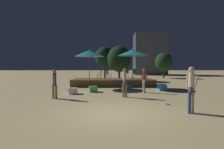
{
  "coord_description": "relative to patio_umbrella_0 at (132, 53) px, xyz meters",
  "views": [
    {
      "loc": [
        -0.01,
        -6.99,
        1.95
      ],
      "look_at": [
        0.0,
        4.15,
        1.36
      ],
      "focal_mm": 28.0,
      "sensor_mm": 36.0,
      "label": 1
    }
  ],
  "objects": [
    {
      "name": "cube_seat_0",
      "position": [
        2.12,
        -1.55,
        -2.8
      ],
      "size": [
        0.65,
        0.65,
        0.46
      ],
      "rotation": [
        0.0,
        0.0,
        0.09
      ],
      "color": "#2D9EDB",
      "rests_on": "ground"
    },
    {
      "name": "cube_seat_3",
      "position": [
        -4.42,
        -3.21,
        -2.82
      ],
      "size": [
        0.58,
        0.58,
        0.41
      ],
      "rotation": [
        0.0,
        0.0,
        0.1
      ],
      "color": "white",
      "rests_on": "ground"
    },
    {
      "name": "background_tree_0",
      "position": [
        -2.85,
        11.26,
        0.12
      ],
      "size": [
        2.83,
        2.83,
        4.72
      ],
      "color": "#3D2B1C",
      "rests_on": "ground"
    },
    {
      "name": "ground_plane",
      "position": [
        -1.75,
        -8.04,
        -3.03
      ],
      "size": [
        120.0,
        120.0,
        0.0
      ],
      "primitive_type": "plane",
      "color": "tan"
    },
    {
      "name": "cube_seat_1",
      "position": [
        -3.15,
        -2.3,
        -2.83
      ],
      "size": [
        0.69,
        0.69,
        0.41
      ],
      "rotation": [
        0.0,
        0.0,
        0.23
      ],
      "color": "#4CC651",
      "rests_on": "ground"
    },
    {
      "name": "background_tree_2",
      "position": [
        -0.83,
        7.12,
        -0.28
      ],
      "size": [
        2.99,
        2.99,
        4.4
      ],
      "color": "#3D2B1C",
      "rests_on": "ground"
    },
    {
      "name": "patio_umbrella_0",
      "position": [
        0.0,
        0.0,
        0.0
      ],
      "size": [
        2.67,
        2.67,
        3.39
      ],
      "color": "brown",
      "rests_on": "ground"
    },
    {
      "name": "distant_building",
      "position": [
        6.14,
        21.77,
        1.21
      ],
      "size": [
        6.47,
        4.66,
        8.47
      ],
      "color": "#4C5666",
      "rests_on": "ground"
    },
    {
      "name": "bistro_chair_0",
      "position": [
        -0.32,
        2.25,
        -1.78
      ],
      "size": [
        0.47,
        0.48,
        0.9
      ],
      "rotation": [
        0.0,
        0.0,
        3.74
      ],
      "color": "#47474C",
      "rests_on": "wooden_deck"
    },
    {
      "name": "bistro_chair_3",
      "position": [
        0.29,
        1.04,
        -1.78
      ],
      "size": [
        0.44,
        0.44,
        0.9
      ],
      "rotation": [
        0.0,
        0.0,
        3.52
      ],
      "color": "#47474C",
      "rests_on": "wooden_deck"
    },
    {
      "name": "bistro_chair_2",
      "position": [
        -2.86,
        0.98,
        -1.78
      ],
      "size": [
        0.4,
        0.4,
        0.9
      ],
      "rotation": [
        0.0,
        0.0,
        4.62
      ],
      "color": "#47474C",
      "rests_on": "wooden_deck"
    },
    {
      "name": "patio_umbrella_1",
      "position": [
        -3.69,
        -0.13,
        -0.08
      ],
      "size": [
        2.59,
        2.59,
        3.31
      ],
      "color": "brown",
      "rests_on": "ground"
    },
    {
      "name": "background_tree_1",
      "position": [
        6.13,
        11.58,
        -0.62
      ],
      "size": [
        2.62,
        2.62,
        3.87
      ],
      "color": "#3D2B1C",
      "rests_on": "ground"
    },
    {
      "name": "person_2",
      "position": [
        0.52,
        -2.65,
        -2.1
      ],
      "size": [
        0.49,
        0.3,
        1.71
      ],
      "rotation": [
        0.0,
        0.0,
        4.24
      ],
      "color": "#997051",
      "rests_on": "ground"
    },
    {
      "name": "frisbee_disc",
      "position": [
        1.0,
        -6.46,
        -3.01
      ],
      "size": [
        0.24,
        0.24,
        0.03
      ],
      "color": "#E54C99",
      "rests_on": "ground"
    },
    {
      "name": "person_0",
      "position": [
        -0.99,
        -4.44,
        -2.05
      ],
      "size": [
        0.3,
        0.5,
        1.78
      ],
      "rotation": [
        0.0,
        0.0,
        6.21
      ],
      "color": "#997051",
      "rests_on": "ground"
    },
    {
      "name": "person_3",
      "position": [
        1.45,
        -8.0,
        -1.96
      ],
      "size": [
        0.34,
        0.52,
        1.9
      ],
      "rotation": [
        0.0,
        0.0,
        3.65
      ],
      "color": "tan",
      "rests_on": "ground"
    },
    {
      "name": "wooden_deck",
      "position": [
        -1.66,
        1.7,
        -2.72
      ],
      "size": [
        7.62,
        2.99,
        0.7
      ],
      "color": "brown",
      "rests_on": "ground"
    },
    {
      "name": "person_1",
      "position": [
        -5.12,
        -4.88,
        -2.08
      ],
      "size": [
        0.29,
        0.52,
        1.74
      ],
      "rotation": [
        0.0,
        0.0,
        0.27
      ],
      "color": "#997051",
      "rests_on": "ground"
    },
    {
      "name": "bistro_chair_1",
      "position": [
        -2.13,
        1.01,
        -1.78
      ],
      "size": [
        0.44,
        0.44,
        0.9
      ],
      "rotation": [
        0.0,
        0.0,
        1.21
      ],
      "color": "#47474C",
      "rests_on": "wooden_deck"
    },
    {
      "name": "cube_seat_2",
      "position": [
        -0.38,
        -0.81,
        -2.84
      ],
      "size": [
        0.5,
        0.5,
        0.38
      ],
      "rotation": [
        0.0,
        0.0,
        -0.02
      ],
      "color": "#2D9EDB",
      "rests_on": "ground"
    }
  ]
}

